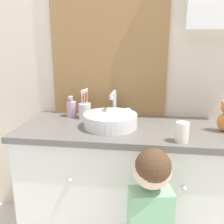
# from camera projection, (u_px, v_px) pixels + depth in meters

# --- Properties ---
(wall_back) EXTENTS (3.20, 0.18, 2.50)m
(wall_back) POSITION_uv_depth(u_px,v_px,m) (138.00, 41.00, 1.59)
(wall_back) COLOR beige
(wall_back) RESTS_ON ground_plane
(vanity_counter) EXTENTS (1.29, 0.52, 0.79)m
(vanity_counter) POSITION_uv_depth(u_px,v_px,m) (129.00, 187.00, 1.55)
(vanity_counter) COLOR silver
(vanity_counter) RESTS_ON ground_plane
(sink_basin) EXTENTS (0.31, 0.37, 0.19)m
(sink_basin) POSITION_uv_depth(u_px,v_px,m) (111.00, 119.00, 1.45)
(sink_basin) COLOR silver
(sink_basin) RESTS_ON vanity_counter
(toothbrush_holder) EXTENTS (0.08, 0.08, 0.19)m
(toothbrush_holder) POSITION_uv_depth(u_px,v_px,m) (85.00, 110.00, 1.61)
(toothbrush_holder) COLOR silver
(toothbrush_holder) RESTS_ON vanity_counter
(soap_dispenser) EXTENTS (0.06, 0.06, 0.14)m
(soap_dispenser) POSITION_uv_depth(u_px,v_px,m) (71.00, 109.00, 1.65)
(soap_dispenser) COLOR #CCA3BC
(soap_dispenser) RESTS_ON vanity_counter
(child_figure) EXTENTS (0.21, 0.43, 0.85)m
(child_figure) POSITION_uv_depth(u_px,v_px,m) (150.00, 216.00, 1.10)
(child_figure) COLOR slate
(child_figure) RESTS_ON ground_plane
(drinking_cup) EXTENTS (0.07, 0.07, 0.10)m
(drinking_cup) POSITION_uv_depth(u_px,v_px,m) (182.00, 132.00, 1.21)
(drinking_cup) COLOR silver
(drinking_cup) RESTS_ON vanity_counter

